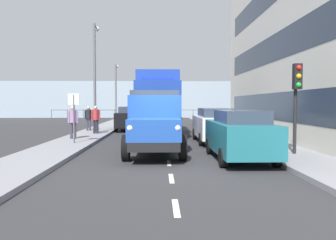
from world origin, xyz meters
name	(u,v)px	position (x,y,z in m)	size (l,w,h in m)	color
ground_plane	(164,134)	(0.00, -10.62, 0.00)	(80.00, 80.00, 0.00)	#2D2D30
sidewalk_left	(234,133)	(-4.48, -10.62, 0.07)	(2.19, 44.55, 0.15)	gray
sidewalk_right	(94,133)	(4.48, -10.62, 0.07)	(2.19, 44.55, 0.15)	gray
road_centreline_markings	(164,135)	(0.00, -9.89, 0.00)	(0.12, 39.83, 0.01)	silver
building_terrace	(323,27)	(-8.62, -7.61, 6.13)	(6.13, 18.81, 12.28)	beige
sea_horizon	(162,99)	(0.00, -35.89, 2.50)	(80.00, 0.80, 5.00)	#8C9EAD
seawall_railing	(162,112)	(0.00, -32.29, 0.92)	(28.08, 0.08, 1.20)	#4C5156
truck_vintage_blue	(155,124)	(0.48, -1.90, 1.18)	(2.17, 5.64, 2.43)	black
lorry_cargo_blue	(158,101)	(0.40, -10.11, 2.08)	(2.58, 8.20, 3.87)	#193899
car_teal_kerbside_near	(239,134)	(-2.44, -0.69, 0.90)	(1.83, 4.41, 1.72)	#1E6670
car_white_kerbside_1	(214,125)	(-2.44, -5.92, 0.90)	(1.86, 4.51, 1.72)	white
car_black_oppositeside_0	(130,118)	(2.44, -13.64, 0.90)	(1.85, 4.45, 1.72)	black
car_silver_oppositeside_1	(136,115)	(2.44, -19.92, 0.90)	(1.94, 4.37, 1.72)	#B7BABF
pedestrian_with_bag	(73,119)	(4.73, -6.53, 1.15)	(0.53, 0.34, 1.69)	#383342
pedestrian_near_railing	(96,117)	(4.13, -9.50, 1.13)	(0.53, 0.34, 1.67)	black
pedestrian_couple_a	(89,116)	(5.04, -11.81, 1.10)	(0.53, 0.34, 1.61)	#383342
traffic_light_near	(297,89)	(-4.54, -1.05, 2.47)	(0.28, 0.41, 3.20)	black
lamp_post_promenade	(95,68)	(4.32, -10.48, 4.14)	(0.32, 1.14, 6.74)	#59595B
lamp_post_far	(116,87)	(4.44, -21.56, 3.51)	(0.32, 1.14, 5.53)	#59595B
street_sign	(74,109)	(4.20, -4.65, 1.68)	(0.50, 0.07, 2.25)	#4C4C4C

